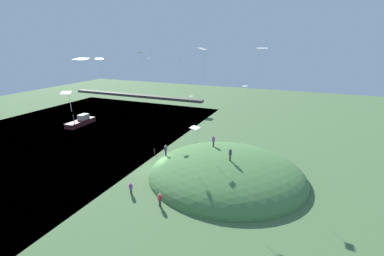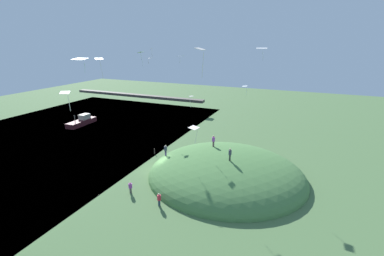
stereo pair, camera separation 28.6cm
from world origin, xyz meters
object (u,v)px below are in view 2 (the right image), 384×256
boat_on_lake (82,121)px  mooring_post (155,151)px  person_walking_path (130,186)px  kite_2 (200,51)px  person_on_hilltop (159,198)px  person_near_shore (230,153)px  kite_1 (180,56)px  kite_3 (245,87)px  kite_4 (194,128)px  person_watching_kites (213,140)px  kite_11 (80,59)px  kite_8 (151,50)px  kite_7 (141,53)px  kite_10 (149,58)px  kite_5 (99,60)px  kite_9 (262,49)px  kite_0 (191,97)px  kite_6 (65,94)px

boat_on_lake → mooring_post: 25.64m
person_walking_path → kite_2: 21.05m
person_on_hilltop → boat_on_lake: bearing=125.2°
person_near_shore → kite_1: (-9.91, 5.94, 11.80)m
kite_3 → kite_4: 14.77m
person_watching_kites → kite_11: (-5.16, -19.27, 12.70)m
kite_4 → kite_8: 24.93m
person_walking_path → kite_7: kite_7 is taller
mooring_post → person_on_hilltop: bearing=-57.2°
kite_1 → kite_10: (-10.01, 7.25, -0.93)m
kite_4 → kite_7: 11.11m
kite_2 → kite_7: (-10.40, 7.90, -0.62)m
kite_1 → kite_5: size_ratio=0.54×
boat_on_lake → person_on_hilltop: size_ratio=4.57×
kite_11 → person_walking_path: bearing=102.6°
person_watching_kites → kite_3: kite_3 is taller
kite_1 → kite_3: bearing=-0.8°
kite_2 → mooring_post: 29.08m
kite_4 → kite_5: bearing=173.4°
person_watching_kites → mooring_post: bearing=-37.5°
kite_4 → kite_9: 11.09m
kite_3 → kite_9: kite_9 is taller
kite_0 → mooring_post: bearing=175.6°
kite_6 → kite_5: bearing=114.1°
person_on_hilltop → kite_8: (-11.24, 17.96, 15.89)m
person_near_shore → boat_on_lake: bearing=-20.6°
mooring_post → kite_10: bearing=122.8°
kite_3 → kite_6: bearing=-114.5°
kite_0 → kite_7: kite_7 is taller
person_on_hilltop → kite_2: bearing=-55.9°
kite_1 → kite_9: size_ratio=0.92×
person_on_hilltop → kite_3: size_ratio=1.18×
person_on_hilltop → person_walking_path: (-4.72, 1.02, -0.06)m
kite_0 → kite_2: kite_2 is taller
kite_5 → mooring_post: kite_5 is taller
kite_10 → kite_1: bearing=-35.9°
person_near_shore → person_walking_path: (-10.60, -7.53, -3.38)m
kite_7 → kite_9: (12.91, 3.17, 0.57)m
kite_6 → kite_8: (-7.32, 25.50, 2.75)m
kite_8 → kite_11: bearing=-71.4°
boat_on_lake → kite_2: (39.55, -26.18, 16.87)m
kite_5 → person_watching_kites: bearing=49.4°
kite_6 → kite_10: 31.00m
person_near_shore → kite_5: (-13.73, -7.30, 11.89)m
person_walking_path → kite_1: 20.31m
person_on_hilltop → kite_2: kite_2 is taller
kite_4 → kite_6: (-8.36, -7.37, 4.08)m
boat_on_lake → kite_7: size_ratio=4.35×
kite_5 → kite_10: (-6.18, 20.49, -1.01)m
person_watching_kites → kite_1: (-6.12, 1.61, 11.97)m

